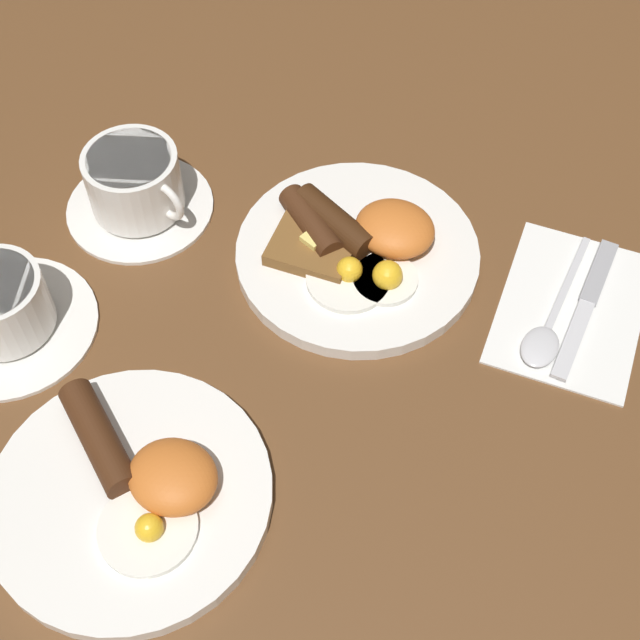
# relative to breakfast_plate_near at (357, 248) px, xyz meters

# --- Properties ---
(ground_plane) EXTENTS (3.00, 3.00, 0.00)m
(ground_plane) POSITION_rel_breakfast_plate_near_xyz_m (-0.00, 0.00, -0.02)
(ground_plane) COLOR brown
(breakfast_plate_near) EXTENTS (0.24, 0.24, 0.05)m
(breakfast_plate_near) POSITION_rel_breakfast_plate_near_xyz_m (0.00, 0.00, 0.00)
(breakfast_plate_near) COLOR white
(breakfast_plate_near) RESTS_ON ground_plane
(breakfast_plate_far) EXTENTS (0.24, 0.24, 0.05)m
(breakfast_plate_far) POSITION_rel_breakfast_plate_near_xyz_m (0.05, 0.31, -0.00)
(breakfast_plate_far) COLOR white
(breakfast_plate_far) RESTS_ON ground_plane
(teacup_near) EXTENTS (0.15, 0.15, 0.07)m
(teacup_near) POSITION_rel_breakfast_plate_near_xyz_m (0.23, 0.04, 0.02)
(teacup_near) COLOR white
(teacup_near) RESTS_ON ground_plane
(teacup_far) EXTENTS (0.17, 0.17, 0.07)m
(teacup_far) POSITION_rel_breakfast_plate_near_xyz_m (0.26, 0.22, 0.01)
(teacup_far) COLOR white
(teacup_far) RESTS_ON ground_plane
(napkin) EXTENTS (0.15, 0.19, 0.01)m
(napkin) POSITION_rel_breakfast_plate_near_xyz_m (-0.21, -0.03, -0.01)
(napkin) COLOR white
(napkin) RESTS_ON ground_plane
(knife) EXTENTS (0.02, 0.18, 0.01)m
(knife) POSITION_rel_breakfast_plate_near_xyz_m (-0.22, -0.05, -0.01)
(knife) COLOR silver
(knife) RESTS_ON napkin
(spoon) EXTENTS (0.03, 0.17, 0.01)m
(spoon) POSITION_rel_breakfast_plate_near_xyz_m (-0.20, 0.01, -0.01)
(spoon) COLOR silver
(spoon) RESTS_ON napkin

